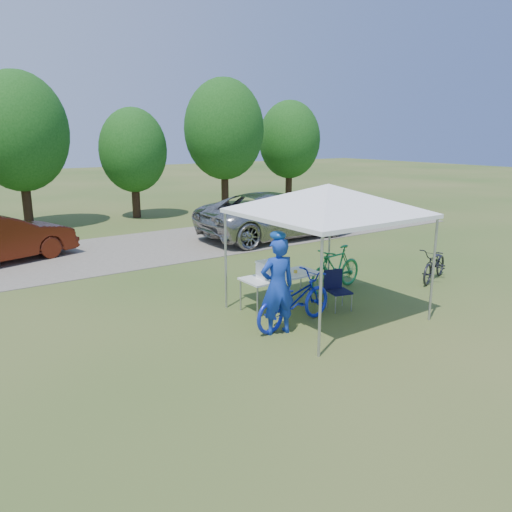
{
  "coord_description": "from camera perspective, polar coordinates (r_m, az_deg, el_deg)",
  "views": [
    {
      "loc": [
        -6.86,
        -7.32,
        3.7
      ],
      "look_at": [
        -0.36,
        2.0,
        0.9
      ],
      "focal_mm": 35.0,
      "sensor_mm": 36.0,
      "label": 1
    }
  ],
  "objects": [
    {
      "name": "ground",
      "position": [
        10.7,
        7.79,
        -6.53
      ],
      "size": [
        100.0,
        100.0,
        0.0
      ],
      "primitive_type": "plane",
      "color": "#2D5119",
      "rests_on": "ground"
    },
    {
      "name": "gravel_strip",
      "position": [
        17.19,
        -10.52,
        1.2
      ],
      "size": [
        24.0,
        5.0,
        0.02
      ],
      "primitive_type": "cube",
      "color": "gray",
      "rests_on": "ground"
    },
    {
      "name": "canopy",
      "position": [
        10.09,
        8.28,
        7.74
      ],
      "size": [
        4.53,
        4.53,
        3.0
      ],
      "color": "#A5A5AA",
      "rests_on": "ground"
    },
    {
      "name": "treeline",
      "position": [
        22.36,
        -18.28,
        12.73
      ],
      "size": [
        24.89,
        4.28,
        6.3
      ],
      "color": "#382314",
      "rests_on": "ground"
    },
    {
      "name": "folding_table",
      "position": [
        10.79,
        2.84,
        -2.41
      ],
      "size": [
        1.77,
        0.74,
        0.73
      ],
      "color": "white",
      "rests_on": "ground"
    },
    {
      "name": "folding_chair",
      "position": [
        10.88,
        9.17,
        -3.44
      ],
      "size": [
        0.53,
        0.55,
        0.85
      ],
      "rotation": [
        0.0,
        0.0,
        -0.26
      ],
      "color": "black",
      "rests_on": "ground"
    },
    {
      "name": "cooler",
      "position": [
        10.55,
        1.53,
        -1.49
      ],
      "size": [
        0.5,
        0.34,
        0.36
      ],
      "color": "white",
      "rests_on": "folding_table"
    },
    {
      "name": "ice_cream_cup",
      "position": [
        10.96,
        4.54,
        -1.78
      ],
      "size": [
        0.08,
        0.08,
        0.06
      ],
      "primitive_type": "cylinder",
      "color": "gold",
      "rests_on": "folding_table"
    },
    {
      "name": "cyclist",
      "position": [
        9.31,
        2.47,
        -3.46
      ],
      "size": [
        0.76,
        0.58,
        1.86
      ],
      "primitive_type": "imported",
      "rotation": [
        0.0,
        0.0,
        2.93
      ],
      "color": "#1537AE",
      "rests_on": "ground"
    },
    {
      "name": "bike_blue",
      "position": [
        9.85,
        4.35,
        -5.03
      ],
      "size": [
        2.06,
        0.95,
        1.04
      ],
      "primitive_type": "imported",
      "rotation": [
        0.0,
        0.0,
        1.71
      ],
      "color": "#172AC9",
      "rests_on": "ground"
    },
    {
      "name": "bike_green",
      "position": [
        12.15,
        9.11,
        -1.43
      ],
      "size": [
        1.84,
        0.73,
        1.08
      ],
      "primitive_type": "imported",
      "rotation": [
        0.0,
        0.0,
        -1.44
      ],
      "color": "#1B793F",
      "rests_on": "ground"
    },
    {
      "name": "bike_dark",
      "position": [
        13.61,
        19.78,
        -0.88
      ],
      "size": [
        1.75,
        1.1,
        0.87
      ],
      "primitive_type": "imported",
      "rotation": [
        0.0,
        0.0,
        -1.23
      ],
      "color": "black",
      "rests_on": "ground"
    },
    {
      "name": "minivan",
      "position": [
        18.15,
        2.37,
        4.75
      ],
      "size": [
        5.92,
        2.77,
        1.64
      ],
      "primitive_type": "imported",
      "rotation": [
        0.0,
        0.0,
        1.56
      ],
      "color": "#A1A09D",
      "rests_on": "gravel_strip"
    }
  ]
}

